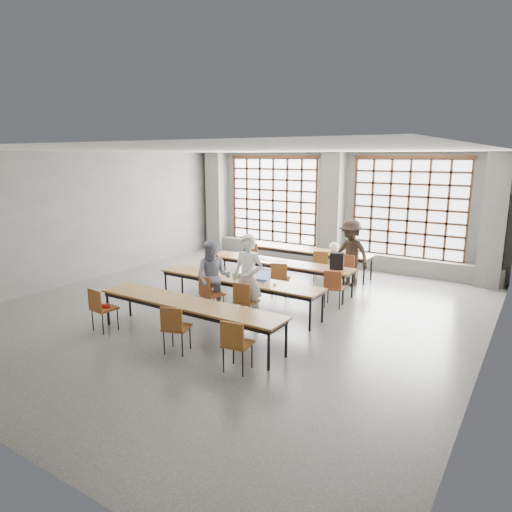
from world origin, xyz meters
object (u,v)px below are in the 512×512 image
(red_pouch, at_px, (104,306))
(student_female, at_px, (213,278))
(chair_mid_right, at_px, (333,285))
(chair_near_right, at_px, (235,341))
(laptop_back, at_px, (350,251))
(desk_row_d, at_px, (188,306))
(chair_back_left, at_px, (253,254))
(desk_row_b, at_px, (278,264))
(chair_mid_left, at_px, (214,266))
(chair_back_right, at_px, (348,267))
(laptop_front, at_px, (261,278))
(desk_row_c, at_px, (238,281))
(green_box, at_px, (238,275))
(student_male, at_px, (248,279))
(phone, at_px, (242,280))
(chair_back_mid, at_px, (321,263))
(mouse, at_px, (275,284))
(student_back, at_px, (351,253))
(chair_mid_centre, at_px, (280,276))
(plastic_bag, at_px, (334,247))
(chair_near_mid, at_px, (175,325))
(backpack, at_px, (337,261))
(desk_row_a, at_px, (304,251))
(chair_near_left, at_px, (101,305))
(chair_front_left, at_px, (209,291))
(chair_front_right, at_px, (245,298))

(red_pouch, bearing_deg, student_female, 57.84)
(chair_mid_right, relative_size, chair_near_right, 1.00)
(chair_near_right, xyz_separation_m, laptop_back, (-0.57, 6.35, 0.25))
(desk_row_d, bearing_deg, chair_back_left, 109.96)
(desk_row_b, distance_m, chair_mid_left, 1.71)
(chair_back_right, bearing_deg, chair_back_left, 179.99)
(chair_back_right, xyz_separation_m, chair_mid_left, (-3.05, -1.81, 0.00))
(laptop_front, bearing_deg, desk_row_c, -168.62)
(chair_mid_left, distance_m, green_box, 2.05)
(chair_mid_left, xyz_separation_m, student_male, (2.28, -1.79, 0.39))
(chair_back_right, height_order, phone, chair_back_right)
(chair_back_mid, relative_size, laptop_back, 2.13)
(chair_mid_left, distance_m, mouse, 2.95)
(chair_near_right, distance_m, student_back, 5.76)
(chair_mid_centre, height_order, plastic_bag, plastic_bag)
(chair_back_left, xyz_separation_m, chair_near_mid, (2.03, -5.61, 0.00))
(desk_row_c, bearing_deg, chair_mid_right, 36.91)
(backpack, bearing_deg, desk_row_a, 118.86)
(chair_mid_left, relative_size, chair_near_mid, 1.00)
(chair_back_mid, distance_m, student_female, 3.72)
(chair_back_right, relative_size, chair_near_mid, 1.00)
(chair_back_left, distance_m, student_female, 3.85)
(chair_mid_centre, xyz_separation_m, chair_near_left, (-1.85, -3.81, 0.00))
(desk_row_d, xyz_separation_m, chair_near_right, (1.51, -0.63, -0.13))
(green_box, bearing_deg, chair_front_left, -110.98)
(desk_row_c, bearing_deg, desk_row_b, 92.72)
(chair_mid_right, xyz_separation_m, chair_front_right, (-1.12, -1.92, 0.00))
(chair_mid_left, relative_size, chair_front_right, 1.00)
(chair_mid_left, xyz_separation_m, student_female, (1.38, -1.79, 0.28))
(desk_row_c, relative_size, mouse, 40.82)
(student_back, relative_size, laptop_back, 4.29)
(chair_mid_centre, xyz_separation_m, red_pouch, (-1.85, -3.73, -0.04))
(chair_front_left, bearing_deg, chair_back_mid, 76.33)
(chair_near_left, bearing_deg, chair_mid_centre, 64.05)
(desk_row_a, distance_m, chair_front_left, 4.36)
(chair_back_mid, height_order, red_pouch, chair_back_mid)
(chair_near_right, distance_m, mouse, 2.61)
(chair_back_right, bearing_deg, desk_row_c, -113.82)
(desk_row_a, distance_m, laptop_front, 3.70)
(desk_row_a, height_order, chair_near_left, chair_near_left)
(laptop_back, relative_size, green_box, 1.65)
(chair_front_right, relative_size, laptop_back, 2.13)
(chair_mid_centre, xyz_separation_m, chair_near_right, (1.37, -3.81, 0.00))
(student_male, bearing_deg, red_pouch, -143.45)
(student_male, relative_size, green_box, 7.37)
(chair_front_left, relative_size, phone, 6.77)
(chair_near_mid, bearing_deg, desk_row_d, 109.69)
(chair_mid_centre, height_order, mouse, chair_mid_centre)
(chair_near_mid, height_order, student_female, student_female)
(chair_mid_right, xyz_separation_m, student_female, (-2.02, -1.79, 0.28))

